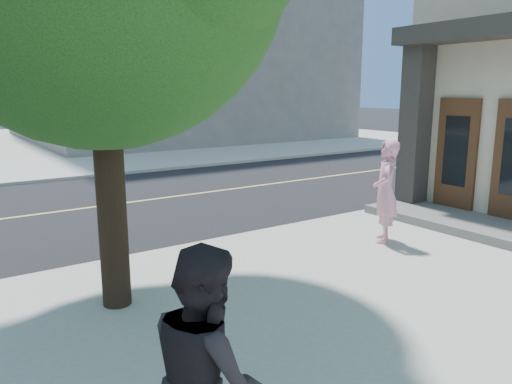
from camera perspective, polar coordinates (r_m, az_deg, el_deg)
sidewalk_ne at (r=32.75m, az=-9.72°, el=6.38°), size 29.00×25.00×0.12m
filler_ne at (r=33.54m, az=-9.72°, el=18.59°), size 18.00×16.00×14.00m
man_on_phone at (r=9.59m, az=14.87°, el=0.06°), size 0.84×0.83×1.96m
pedestrian at (r=3.58m, az=-5.74°, el=-20.58°), size 0.89×1.04×1.88m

